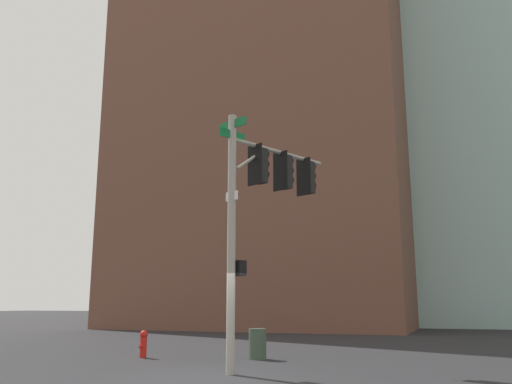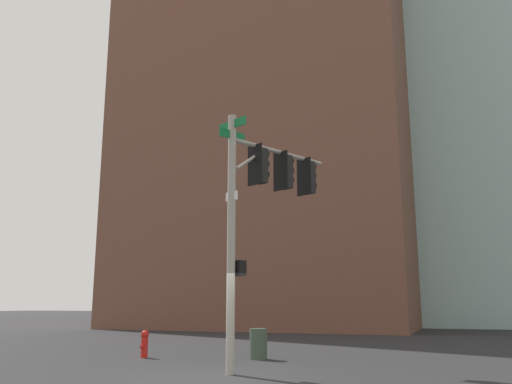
% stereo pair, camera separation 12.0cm
% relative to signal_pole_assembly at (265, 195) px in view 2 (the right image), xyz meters
% --- Properties ---
extents(ground_plane, '(200.00, 200.00, 0.00)m').
position_rel_signal_pole_assembly_xyz_m(ground_plane, '(1.60, -0.86, -4.75)').
color(ground_plane, '#262628').
extents(signal_pole_assembly, '(3.85, 2.14, 6.78)m').
position_rel_signal_pole_assembly_xyz_m(signal_pole_assembly, '(0.00, 0.00, 0.00)').
color(signal_pole_assembly, '#9E998C').
rests_on(signal_pole_assembly, ground_plane).
extents(fire_hydrant, '(0.34, 0.26, 0.87)m').
position_rel_signal_pole_assembly_xyz_m(fire_hydrant, '(-1.74, -4.86, -4.28)').
color(fire_hydrant, red).
rests_on(fire_hydrant, ground_plane).
extents(litter_bin, '(0.56, 0.56, 0.95)m').
position_rel_signal_pole_assembly_xyz_m(litter_bin, '(-2.62, -1.20, -4.27)').
color(litter_bin, '#384738').
rests_on(litter_bin, ground_plane).
extents(building_brick_nearside, '(22.50, 21.33, 57.93)m').
position_rel_signal_pole_assembly_xyz_m(building_brick_nearside, '(-28.87, -8.65, 24.22)').
color(building_brick_nearside, brown).
rests_on(building_brick_nearside, ground_plane).
extents(building_brick_midblock, '(21.32, 14.22, 47.97)m').
position_rel_signal_pole_assembly_xyz_m(building_brick_midblock, '(-46.67, -10.99, 19.24)').
color(building_brick_midblock, '#4C3328').
rests_on(building_brick_midblock, ground_plane).
extents(building_brick_farside, '(20.13, 15.93, 45.62)m').
position_rel_signal_pole_assembly_xyz_m(building_brick_farside, '(-57.10, -5.09, 18.06)').
color(building_brick_farside, brown).
rests_on(building_brick_farside, ground_plane).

